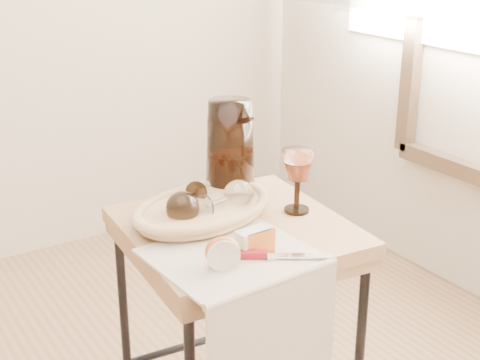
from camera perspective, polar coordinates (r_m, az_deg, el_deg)
side_table at (r=1.81m, az=-0.35°, el=-13.01°), size 0.55×0.55×0.65m
tea_towel at (r=1.50m, az=-0.69°, el=-6.28°), size 0.35×0.32×0.01m
bread_basket at (r=1.67m, az=-3.09°, el=-2.65°), size 0.38×0.30×0.04m
goblet_lying_a at (r=1.66m, az=-4.27°, el=-1.74°), size 0.15×0.15×0.08m
goblet_lying_b at (r=1.67m, az=-1.27°, el=-1.63°), size 0.13×0.10×0.08m
pitcher at (r=1.79m, az=-0.82°, el=2.64°), size 0.22×0.28×0.30m
wine_goblet at (r=1.70m, az=4.78°, el=-0.07°), size 0.10×0.10×0.16m
apple_half at (r=1.44m, az=-1.46°, el=-5.95°), size 0.08×0.07×0.07m
apple_wedge at (r=1.51m, az=1.07°, el=-5.02°), size 0.07×0.04×0.05m
table_knife at (r=1.48m, az=2.94°, el=-6.17°), size 0.20×0.14×0.02m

